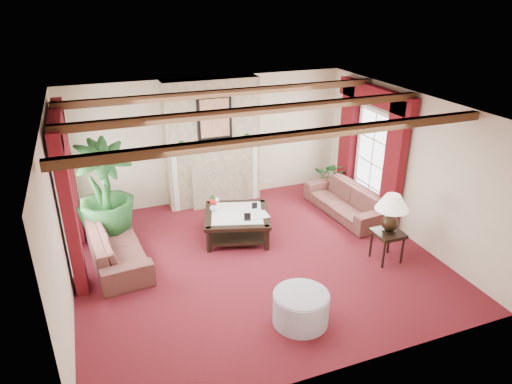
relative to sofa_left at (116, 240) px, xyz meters
name	(u,v)px	position (x,y,z in m)	size (l,w,h in m)	color
floor	(255,259)	(2.25, -0.79, -0.41)	(6.00, 6.00, 0.00)	#410B0F
ceiling	(255,107)	(2.25, -0.79, 2.29)	(6.00, 6.00, 0.00)	white
back_wall	(210,140)	(2.25, 1.96, 0.94)	(6.00, 0.02, 2.70)	beige
left_wall	(58,218)	(-0.75, -0.79, 0.94)	(0.02, 5.50, 2.70)	beige
right_wall	(407,165)	(5.25, -0.79, 0.94)	(0.02, 5.50, 2.70)	beige
ceiling_beams	(255,111)	(2.25, -0.79, 2.23)	(6.00, 3.00, 0.12)	#392012
fireplace	(210,78)	(2.25, 1.76, 2.29)	(2.00, 0.52, 2.70)	tan
french_door_left	(52,145)	(-0.72, 0.21, 1.72)	(0.10, 1.10, 2.16)	white
french_door_right	(379,111)	(5.22, 0.21, 1.72)	(0.10, 1.10, 2.16)	white
curtains_left	(55,118)	(-0.61, 0.21, 2.14)	(0.20, 2.40, 2.55)	#4A090D
curtains_right	(376,90)	(5.11, 0.21, 2.14)	(0.20, 2.40, 2.55)	#4A090D
sofa_left	(116,240)	(0.00, 0.00, 0.00)	(0.80, 2.14, 0.82)	#3D1020
sofa_right	(346,196)	(4.63, 0.19, -0.01)	(0.77, 2.09, 0.80)	#3D1020
potted_palm	(108,213)	(-0.05, 0.87, 0.12)	(1.63, 2.14, 1.06)	black
small_plant	(331,181)	(4.85, 1.18, -0.09)	(1.10, 1.10, 0.64)	black
coffee_table	(237,225)	(2.21, 0.07, -0.16)	(1.19, 1.19, 0.49)	black
side_table	(387,246)	(4.36, -1.62, -0.13)	(0.47, 0.47, 0.55)	black
ottoman	(301,308)	(2.27, -2.56, -0.18)	(0.79, 0.79, 0.46)	gray
table_lamp	(391,213)	(4.36, -1.62, 0.50)	(0.56, 0.56, 0.71)	black
flower_vase	(214,207)	(1.84, 0.32, 0.17)	(0.20, 0.21, 0.18)	silver
book	(256,209)	(2.50, -0.17, 0.24)	(0.23, 0.03, 0.31)	black
photo_frame_a	(247,217)	(2.29, -0.29, 0.16)	(0.12, 0.02, 0.16)	black
photo_frame_b	(255,206)	(2.59, 0.13, 0.15)	(0.10, 0.02, 0.13)	black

